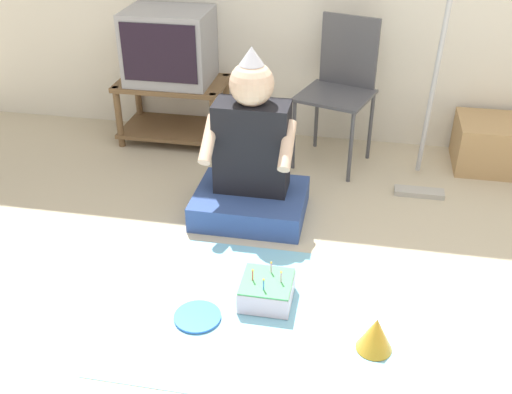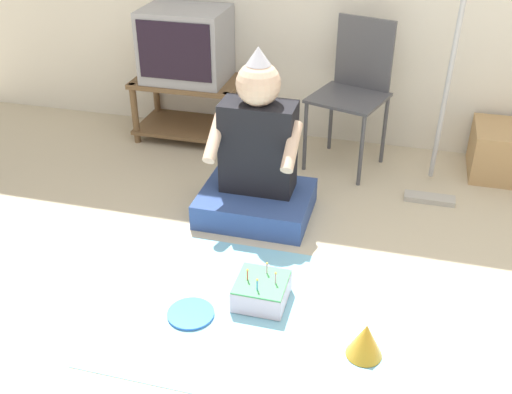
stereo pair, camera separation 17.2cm
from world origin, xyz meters
TOP-DOWN VIEW (x-y plane):
  - ground_plane at (0.00, 0.00)m, footprint 16.00×16.00m
  - tv_stand at (-1.38, 1.79)m, footprint 0.70×0.42m
  - tv at (-1.38, 1.79)m, footprint 0.53×0.41m
  - folding_chair at (-0.29, 1.71)m, footprint 0.50×0.49m
  - cardboard_box_stack at (0.70, 1.77)m, footprint 0.53×0.40m
  - dust_mop at (0.22, 1.39)m, footprint 0.28×0.32m
  - person_seated at (-0.69, 0.96)m, footprint 0.59×0.48m
  - party_cloth at (-0.46, 0.15)m, footprint 1.30×0.96m
  - birthday_cake at (-0.48, 0.24)m, footprint 0.22×0.22m
  - party_hat_blue at (-0.01, 0.04)m, footprint 0.15×0.15m
  - paper_plate at (-0.75, 0.08)m, footprint 0.20×0.20m

SIDE VIEW (x-z plane):
  - ground_plane at x=0.00m, z-range 0.00..0.00m
  - party_cloth at x=-0.46m, z-range 0.00..0.01m
  - paper_plate at x=-0.75m, z-range 0.01..0.02m
  - birthday_cake at x=-0.48m, z-range -0.02..0.14m
  - party_hat_blue at x=-0.01m, z-range 0.01..0.16m
  - cardboard_box_stack at x=0.70m, z-range 0.00..0.30m
  - tv_stand at x=-1.38m, z-range 0.04..0.45m
  - person_seated at x=-0.69m, z-range -0.16..0.76m
  - dust_mop at x=0.22m, z-range -0.25..0.88m
  - folding_chair at x=-0.29m, z-range 0.07..0.95m
  - tv at x=-1.38m, z-range 0.41..0.87m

